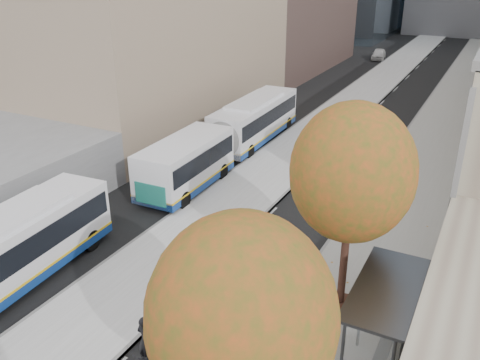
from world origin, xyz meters
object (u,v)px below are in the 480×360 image
Objects in this scene: bus_shelter at (392,301)px; bus_far at (230,136)px; distant_car at (379,54)px; cyclist at (147,355)px.

bus_shelter is 0.26× the size of bus_far.
bus_far is 38.76m from distant_car.
bus_shelter reaches higher than cyclist.
bus_shelter is at bearing 39.82° from cyclist.
cyclist is at bearing -70.44° from bus_far.
bus_far is 7.62× the size of cyclist.
distant_car is at bearing 88.45° from bus_far.
cyclist reaches higher than distant_car.
cyclist is at bearing -91.46° from distant_car.
bus_shelter is at bearing -47.03° from bus_far.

